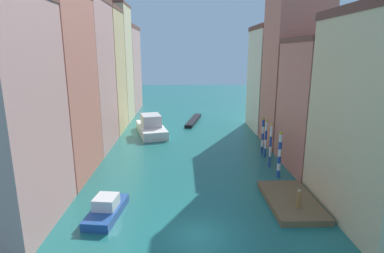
{
  "coord_description": "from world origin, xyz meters",
  "views": [
    {
      "loc": [
        -0.97,
        -19.29,
        12.45
      ],
      "look_at": [
        0.49,
        26.16,
        1.5
      ],
      "focal_mm": 29.06,
      "sensor_mm": 36.0,
      "label": 1
    }
  ],
  "objects_px": {
    "mooring_pole_1": "(271,145)",
    "motorboat_0": "(107,209)",
    "person_on_dock": "(299,199)",
    "gondola_black": "(193,120)",
    "mooring_pole_2": "(266,138)",
    "waterfront_dock": "(291,201)",
    "mooring_pole_3": "(263,135)",
    "vaporetto_white": "(151,127)",
    "mooring_pole_0": "(280,154)"
  },
  "relations": [
    {
      "from": "waterfront_dock",
      "to": "mooring_pole_1",
      "type": "distance_m",
      "value": 9.01
    },
    {
      "from": "person_on_dock",
      "to": "vaporetto_white",
      "type": "bearing_deg",
      "value": 119.07
    },
    {
      "from": "waterfront_dock",
      "to": "mooring_pole_0",
      "type": "bearing_deg",
      "value": 83.53
    },
    {
      "from": "waterfront_dock",
      "to": "motorboat_0",
      "type": "height_order",
      "value": "motorboat_0"
    },
    {
      "from": "waterfront_dock",
      "to": "mooring_pole_2",
      "type": "bearing_deg",
      "value": 85.69
    },
    {
      "from": "waterfront_dock",
      "to": "mooring_pole_1",
      "type": "height_order",
      "value": "mooring_pole_1"
    },
    {
      "from": "person_on_dock",
      "to": "vaporetto_white",
      "type": "relative_size",
      "value": 0.15
    },
    {
      "from": "mooring_pole_2",
      "to": "gondola_black",
      "type": "height_order",
      "value": "mooring_pole_2"
    },
    {
      "from": "mooring_pole_1",
      "to": "mooring_pole_2",
      "type": "height_order",
      "value": "mooring_pole_1"
    },
    {
      "from": "mooring_pole_0",
      "to": "gondola_black",
      "type": "height_order",
      "value": "mooring_pole_0"
    },
    {
      "from": "mooring_pole_2",
      "to": "mooring_pole_1",
      "type": "bearing_deg",
      "value": -95.75
    },
    {
      "from": "waterfront_dock",
      "to": "vaporetto_white",
      "type": "height_order",
      "value": "vaporetto_white"
    },
    {
      "from": "motorboat_0",
      "to": "mooring_pole_2",
      "type": "bearing_deg",
      "value": 39.99
    },
    {
      "from": "person_on_dock",
      "to": "vaporetto_white",
      "type": "distance_m",
      "value": 28.67
    },
    {
      "from": "person_on_dock",
      "to": "motorboat_0",
      "type": "distance_m",
      "value": 15.04
    },
    {
      "from": "mooring_pole_0",
      "to": "mooring_pole_1",
      "type": "xyz_separation_m",
      "value": [
        -0.07,
        3.04,
        0.02
      ]
    },
    {
      "from": "mooring_pole_1",
      "to": "gondola_black",
      "type": "relative_size",
      "value": 0.47
    },
    {
      "from": "vaporetto_white",
      "to": "gondola_black",
      "type": "bearing_deg",
      "value": 50.19
    },
    {
      "from": "gondola_black",
      "to": "motorboat_0",
      "type": "bearing_deg",
      "value": -103.54
    },
    {
      "from": "mooring_pole_0",
      "to": "mooring_pole_2",
      "type": "bearing_deg",
      "value": 87.67
    },
    {
      "from": "person_on_dock",
      "to": "mooring_pole_1",
      "type": "distance_m",
      "value": 10.41
    },
    {
      "from": "mooring_pole_3",
      "to": "person_on_dock",
      "type": "bearing_deg",
      "value": -93.55
    },
    {
      "from": "person_on_dock",
      "to": "mooring_pole_0",
      "type": "height_order",
      "value": "mooring_pole_0"
    },
    {
      "from": "mooring_pole_1",
      "to": "mooring_pole_3",
      "type": "relative_size",
      "value": 1.06
    },
    {
      "from": "mooring_pole_2",
      "to": "waterfront_dock",
      "type": "bearing_deg",
      "value": -94.31
    },
    {
      "from": "mooring_pole_0",
      "to": "mooring_pole_3",
      "type": "bearing_deg",
      "value": 87.96
    },
    {
      "from": "person_on_dock",
      "to": "mooring_pole_0",
      "type": "distance_m",
      "value": 7.42
    },
    {
      "from": "mooring_pole_2",
      "to": "vaporetto_white",
      "type": "height_order",
      "value": "mooring_pole_2"
    },
    {
      "from": "person_on_dock",
      "to": "gondola_black",
      "type": "bearing_deg",
      "value": 101.92
    },
    {
      "from": "mooring_pole_2",
      "to": "vaporetto_white",
      "type": "bearing_deg",
      "value": 142.15
    },
    {
      "from": "mooring_pole_1",
      "to": "mooring_pole_0",
      "type": "bearing_deg",
      "value": -88.72
    },
    {
      "from": "mooring_pole_1",
      "to": "mooring_pole_2",
      "type": "xyz_separation_m",
      "value": [
        0.32,
        3.2,
        -0.12
      ]
    },
    {
      "from": "mooring_pole_2",
      "to": "gondola_black",
      "type": "xyz_separation_m",
      "value": [
        -7.95,
        19.81,
        -2.09
      ]
    },
    {
      "from": "mooring_pole_2",
      "to": "vaporetto_white",
      "type": "relative_size",
      "value": 0.46
    },
    {
      "from": "mooring_pole_3",
      "to": "vaporetto_white",
      "type": "bearing_deg",
      "value": 145.91
    },
    {
      "from": "gondola_black",
      "to": "motorboat_0",
      "type": "xyz_separation_m",
      "value": [
        -7.99,
        -33.18,
        0.29
      ]
    },
    {
      "from": "mooring_pole_3",
      "to": "vaporetto_white",
      "type": "height_order",
      "value": "mooring_pole_3"
    },
    {
      "from": "waterfront_dock",
      "to": "gondola_black",
      "type": "height_order",
      "value": "gondola_black"
    },
    {
      "from": "waterfront_dock",
      "to": "mooring_pole_0",
      "type": "distance_m",
      "value": 6.12
    },
    {
      "from": "mooring_pole_1",
      "to": "motorboat_0",
      "type": "height_order",
      "value": "mooring_pole_1"
    },
    {
      "from": "person_on_dock",
      "to": "mooring_pole_1",
      "type": "height_order",
      "value": "mooring_pole_1"
    },
    {
      "from": "waterfront_dock",
      "to": "mooring_pole_0",
      "type": "xyz_separation_m",
      "value": [
        0.64,
        5.67,
        2.22
      ]
    },
    {
      "from": "waterfront_dock",
      "to": "gondola_black",
      "type": "xyz_separation_m",
      "value": [
        -7.05,
        31.72,
        0.02
      ]
    },
    {
      "from": "mooring_pole_3",
      "to": "motorboat_0",
      "type": "distance_m",
      "value": 21.87
    },
    {
      "from": "motorboat_0",
      "to": "gondola_black",
      "type": "bearing_deg",
      "value": 76.46
    },
    {
      "from": "person_on_dock",
      "to": "mooring_pole_1",
      "type": "xyz_separation_m",
      "value": [
        0.59,
        10.32,
        1.27
      ]
    },
    {
      "from": "mooring_pole_0",
      "to": "mooring_pole_2",
      "type": "distance_m",
      "value": 6.25
    },
    {
      "from": "person_on_dock",
      "to": "gondola_black",
      "type": "xyz_separation_m",
      "value": [
        -7.03,
        33.33,
        -0.94
      ]
    },
    {
      "from": "gondola_black",
      "to": "mooring_pole_1",
      "type": "bearing_deg",
      "value": -71.67
    },
    {
      "from": "waterfront_dock",
      "to": "mooring_pole_1",
      "type": "relative_size",
      "value": 1.5
    }
  ]
}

